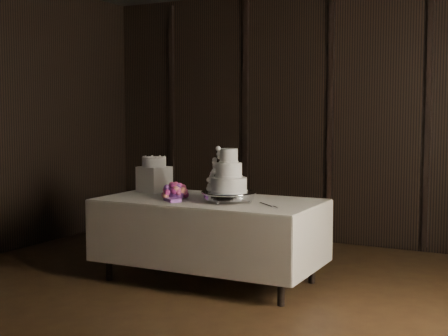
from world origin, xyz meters
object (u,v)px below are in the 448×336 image
at_px(display_table, 209,237).
at_px(small_cake, 154,162).
at_px(bouquet, 175,192).
at_px(box_pedestal, 154,179).
at_px(wedding_cake, 225,175).
at_px(cake_stand, 229,197).

relative_size(display_table, small_cake, 8.49).
bearing_deg(bouquet, box_pedestal, 142.37).
bearing_deg(small_cake, box_pedestal, 0.00).
distance_m(bouquet, box_pedestal, 0.60).
height_order(display_table, small_cake, small_cake).
bearing_deg(wedding_cake, display_table, 132.47).
xyz_separation_m(cake_stand, small_cake, (-0.98, 0.28, 0.25)).
distance_m(wedding_cake, box_pedestal, 1.00).
distance_m(cake_stand, box_pedestal, 1.02).
xyz_separation_m(box_pedestal, small_cake, (0.00, 0.00, 0.17)).
bearing_deg(bouquet, cake_stand, 9.47).
bearing_deg(cake_stand, wedding_cake, -150.26).
bearing_deg(wedding_cake, cake_stand, 5.34).
distance_m(wedding_cake, bouquet, 0.51).
bearing_deg(cake_stand, display_table, 162.83).
bearing_deg(box_pedestal, display_table, -15.77).
height_order(wedding_cake, bouquet, wedding_cake).
relative_size(wedding_cake, box_pedestal, 1.46).
bearing_deg(small_cake, bouquet, -37.63).
bearing_deg(display_table, cake_stand, -18.33).
distance_m(wedding_cake, small_cake, 1.00).
bearing_deg(small_cake, cake_stand, -16.10).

